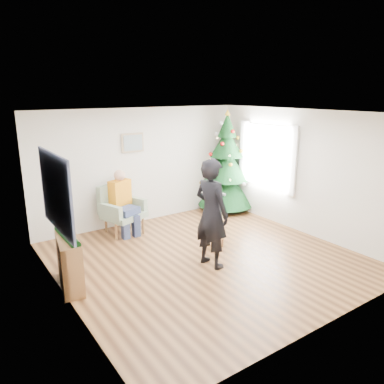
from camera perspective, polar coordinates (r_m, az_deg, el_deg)
floor at (r=6.93m, az=2.16°, el=-10.02°), size 5.00×5.00×0.00m
ceiling at (r=6.29m, az=2.40°, el=11.97°), size 5.00×5.00×0.00m
wall_back at (r=8.57m, az=-7.78°, el=3.93°), size 5.00×0.00×5.00m
wall_front at (r=4.82m, az=20.41°, el=-5.82°), size 5.00×0.00×5.00m
wall_left at (r=5.44m, az=-19.42°, el=-3.38°), size 0.00×5.00×5.00m
wall_right at (r=8.20m, az=16.45°, el=2.93°), size 0.00×5.00×5.00m
window_panel at (r=8.79m, az=11.39°, el=5.37°), size 0.04×1.30×1.40m
curtains at (r=8.77m, az=11.25°, el=5.36°), size 0.05×1.75×1.50m
christmas_tree at (r=9.41m, az=5.25°, el=4.00°), size 1.40×1.40×2.53m
stool at (r=7.31m, az=3.64°, el=-6.09°), size 0.40×0.40×0.60m
laptop at (r=7.20m, az=3.68°, el=-3.83°), size 0.39×0.34×0.03m
armchair at (r=8.13m, az=-10.64°, el=-3.48°), size 0.98×0.96×1.04m
seated_person at (r=7.99m, az=-10.44°, el=-1.41°), size 0.56×0.73×1.36m
standing_man at (r=6.34m, az=2.99°, el=-3.28°), size 0.56×0.76×1.89m
game_controller at (r=6.34m, az=4.64°, el=-0.32°), size 0.06×0.13×0.04m
console at (r=6.17m, az=-18.17°, el=-10.05°), size 0.47×1.04×0.80m
garland at (r=6.01m, az=-18.50°, el=-6.42°), size 0.14×0.90×0.14m
tapestry at (r=5.66m, az=-20.07°, el=-0.09°), size 0.03×1.50×1.15m
framed_picture at (r=8.36m, az=-9.03°, el=7.42°), size 0.52×0.05×0.42m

